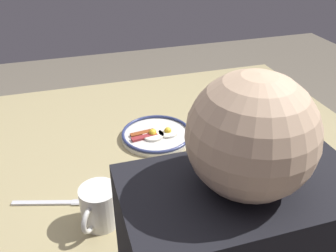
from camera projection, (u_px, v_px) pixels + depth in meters
dining_table at (149, 153)px, 1.31m from camera, size 1.45×0.94×0.76m
plate_near_main at (157, 135)px, 1.24m from camera, size 0.24×0.24×0.04m
plate_center_pancakes at (263, 146)px, 1.16m from camera, size 0.28×0.28×0.11m
coffee_mug at (99, 206)px, 0.88m from camera, size 0.10×0.12×0.10m
fork_near at (48, 203)px, 0.97m from camera, size 0.19×0.07×0.01m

